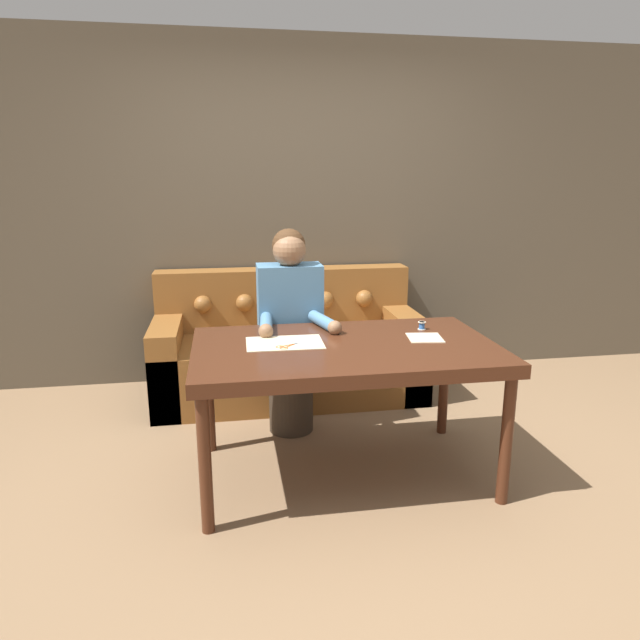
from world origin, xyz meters
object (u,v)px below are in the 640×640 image
(thread_spool, at_px, (422,326))
(couch, at_px, (288,351))
(scissors, at_px, (290,345))
(dining_table, at_px, (345,357))
(person, at_px, (290,333))

(thread_spool, bearing_deg, couch, 121.50)
(scissors, bearing_deg, dining_table, -4.12)
(scissors, bearing_deg, thread_spool, 14.11)
(couch, height_order, person, person)
(dining_table, bearing_deg, person, 109.99)
(person, height_order, scissors, person)
(dining_table, bearing_deg, couch, 97.12)
(couch, xyz_separation_m, scissors, (-0.12, -1.26, 0.43))
(dining_table, relative_size, person, 1.22)
(couch, distance_m, scissors, 1.33)
(person, bearing_deg, thread_spool, -28.39)
(dining_table, height_order, thread_spool, thread_spool)
(person, bearing_deg, couch, 85.11)
(couch, bearing_deg, person, -94.89)
(dining_table, distance_m, person, 0.64)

